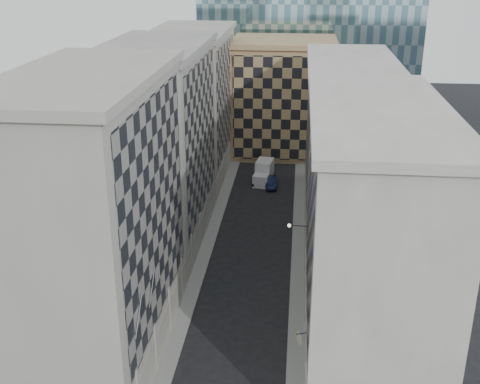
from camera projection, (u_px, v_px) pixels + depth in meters
The scene contains 13 objects.
sidewalk_west at pixel (206, 249), 68.98m from camera, with size 1.50×100.00×0.15m, color gray.
sidewalk_east at pixel (298, 253), 68.00m from camera, with size 1.50×100.00×0.15m, color gray.
bldg_left_a at pixel (97, 222), 47.59m from camera, with size 10.80×22.80×23.70m.
bldg_left_b at pixel (159, 146), 68.11m from camera, with size 10.80×22.80×22.70m.
bldg_left_c at pixel (193, 105), 88.63m from camera, with size 10.80×22.80×21.70m.
bldg_right_a at pixel (369, 229), 49.82m from camera, with size 10.80×26.80×20.70m.
bldg_right_b at pixel (347, 141), 74.95m from camera, with size 10.80×28.80×19.70m.
tan_block at pixel (283, 97), 99.87m from camera, with size 16.80×14.80×18.80m.
flagpoles_left at pixel (146, 301), 43.92m from camera, with size 0.10×6.33×2.33m.
bracket_lamp at pixel (291, 226), 60.27m from camera, with size 1.98×0.36×0.36m.
box_truck at pixel (264, 173), 88.94m from camera, with size 2.98×5.83×3.06m.
dark_car at pixel (271, 182), 87.08m from camera, with size 1.56×4.48×1.48m, color #0F1539.
shop_sign at pixel (299, 338), 46.66m from camera, with size 0.86×0.76×0.86m.
Camera 1 is at (4.76, -30.98, 31.63)m, focal length 45.00 mm.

